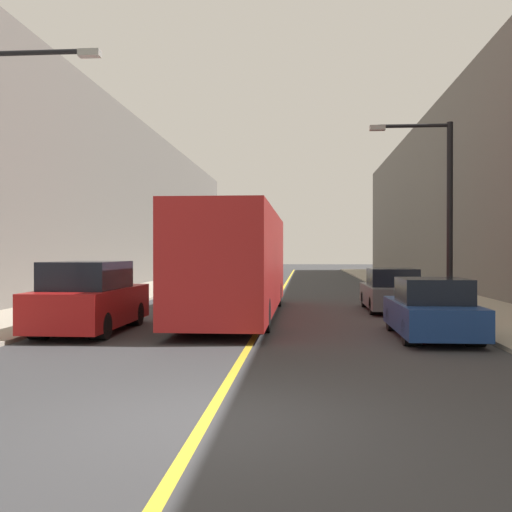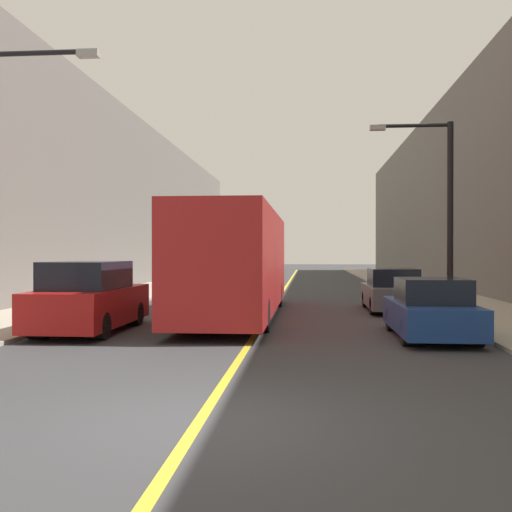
{
  "view_description": "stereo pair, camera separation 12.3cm",
  "coord_description": "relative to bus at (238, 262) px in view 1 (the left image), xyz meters",
  "views": [
    {
      "loc": [
        1.27,
        -7.5,
        2.16
      ],
      "look_at": [
        -0.29,
        11.66,
        2.04
      ],
      "focal_mm": 42.0,
      "sensor_mm": 36.0,
      "label": 1
    },
    {
      "loc": [
        1.39,
        -7.49,
        2.16
      ],
      "look_at": [
        -0.29,
        11.66,
        2.04
      ],
      "focal_mm": 42.0,
      "sensor_mm": 36.0,
      "label": 2
    }
  ],
  "objects": [
    {
      "name": "car_right_near",
      "position": [
        5.41,
        -4.61,
        -1.17
      ],
      "size": [
        1.82,
        4.29,
        1.51
      ],
      "color": "navy",
      "rests_on": "ground"
    },
    {
      "name": "sidewalk_left",
      "position": [
        -6.64,
        17.58,
        -1.8
      ],
      "size": [
        3.88,
        72.0,
        0.1
      ],
      "primitive_type": "cube",
      "color": "#A89E8C",
      "rests_on": "ground"
    },
    {
      "name": "road_center_line",
      "position": [
        0.96,
        17.58,
        -1.85
      ],
      "size": [
        0.16,
        72.0,
        0.01
      ],
      "primitive_type": "cube",
      "color": "gold",
      "rests_on": "ground"
    },
    {
      "name": "street_lamp_right",
      "position": [
        6.64,
        -0.13,
        1.91
      ],
      "size": [
        2.66,
        0.24,
        6.27
      ],
      "color": "black",
      "rests_on": "sidewalk_right"
    },
    {
      "name": "parked_suv_left",
      "position": [
        -3.58,
        -4.16,
        -0.96
      ],
      "size": [
        1.97,
        4.81,
        1.92
      ],
      "color": "maroon",
      "rests_on": "ground"
    },
    {
      "name": "car_right_mid",
      "position": [
        5.41,
        2.35,
        -1.14
      ],
      "size": [
        1.88,
        4.64,
        1.57
      ],
      "color": "#51565B",
      "rests_on": "ground"
    },
    {
      "name": "street_lamp_left",
      "position": [
        -4.74,
        -6.56,
        2.17
      ],
      "size": [
        2.66,
        0.24,
        6.77
      ],
      "color": "black",
      "rests_on": "sidewalk_left"
    },
    {
      "name": "building_row_left",
      "position": [
        -10.58,
        17.58,
        3.62
      ],
      "size": [
        4.0,
        72.0,
        10.93
      ],
      "primitive_type": "cube",
      "color": "#66605B",
      "rests_on": "ground"
    },
    {
      "name": "ground_plane",
      "position": [
        0.96,
        -12.42,
        -1.85
      ],
      "size": [
        200.0,
        200.0,
        0.0
      ],
      "primitive_type": "plane",
      "color": "#38383A"
    },
    {
      "name": "building_row_right",
      "position": [
        12.49,
        17.58,
        3.98
      ],
      "size": [
        4.0,
        72.0,
        11.65
      ],
      "primitive_type": "cube",
      "color": "#66605B",
      "rests_on": "ground"
    },
    {
      "name": "bus",
      "position": [
        0.0,
        0.0,
        0.0
      ],
      "size": [
        2.59,
        12.47,
        3.47
      ],
      "color": "#AD1E1E",
      "rests_on": "ground"
    },
    {
      "name": "sidewalk_right",
      "position": [
        8.55,
        17.58,
        -1.8
      ],
      "size": [
        3.88,
        72.0,
        0.1
      ],
      "primitive_type": "cube",
      "color": "#A89E8C",
      "rests_on": "ground"
    }
  ]
}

